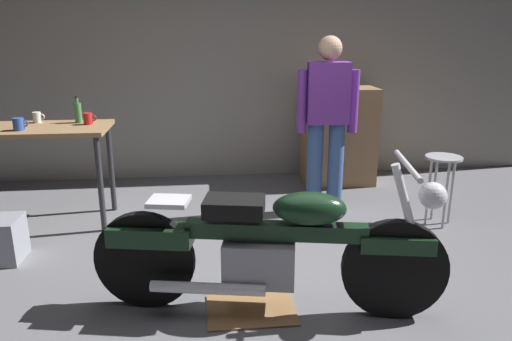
% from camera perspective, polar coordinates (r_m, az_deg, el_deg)
% --- Properties ---
extents(ground_plane, '(12.00, 12.00, 0.00)m').
position_cam_1_polar(ground_plane, '(3.41, 1.60, -13.90)').
color(ground_plane, slate).
extents(back_wall, '(8.00, 0.12, 3.10)m').
position_cam_1_polar(back_wall, '(5.73, -2.23, 14.68)').
color(back_wall, gray).
rests_on(back_wall, ground_plane).
extents(workbench, '(1.30, 0.64, 0.90)m').
position_cam_1_polar(workbench, '(4.68, -24.84, 3.36)').
color(workbench, '#99724C').
rests_on(workbench, ground_plane).
extents(motorcycle, '(2.16, 0.72, 1.00)m').
position_cam_1_polar(motorcycle, '(2.97, 1.66, -8.93)').
color(motorcycle, black).
rests_on(motorcycle, ground_plane).
extents(person_standing, '(0.57, 0.26, 1.67)m').
position_cam_1_polar(person_standing, '(4.56, 8.43, 6.17)').
color(person_standing, '#3D5B94').
rests_on(person_standing, ground_plane).
extents(shop_stool, '(0.32, 0.32, 0.64)m').
position_cam_1_polar(shop_stool, '(4.61, 21.23, -0.13)').
color(shop_stool, '#B2B2B7').
rests_on(shop_stool, ground_plane).
extents(wooden_dresser, '(0.80, 0.47, 1.10)m').
position_cam_1_polar(wooden_dresser, '(5.56, 9.80, 4.00)').
color(wooden_dresser, '#99724C').
rests_on(wooden_dresser, ground_plane).
extents(drip_tray, '(0.56, 0.40, 0.01)m').
position_cam_1_polar(drip_tray, '(3.18, -0.58, -16.22)').
color(drip_tray, olive).
rests_on(drip_tray, ground_plane).
extents(mug_blue_enamel, '(0.12, 0.09, 0.11)m').
position_cam_1_polar(mug_blue_enamel, '(4.54, -26.32, 4.96)').
color(mug_blue_enamel, '#2D51AD').
rests_on(mug_blue_enamel, workbench).
extents(mug_red_diner, '(0.11, 0.08, 0.10)m').
position_cam_1_polar(mug_red_diner, '(4.58, -19.28, 5.83)').
color(mug_red_diner, red).
rests_on(mug_red_diner, workbench).
extents(mug_white_ceramic, '(0.11, 0.07, 0.10)m').
position_cam_1_polar(mug_white_ceramic, '(4.85, -24.51, 5.76)').
color(mug_white_ceramic, white).
rests_on(mug_white_ceramic, workbench).
extents(bottle, '(0.06, 0.06, 0.24)m').
position_cam_1_polar(bottle, '(4.69, -20.36, 6.51)').
color(bottle, '#4C8C4C').
rests_on(bottle, workbench).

